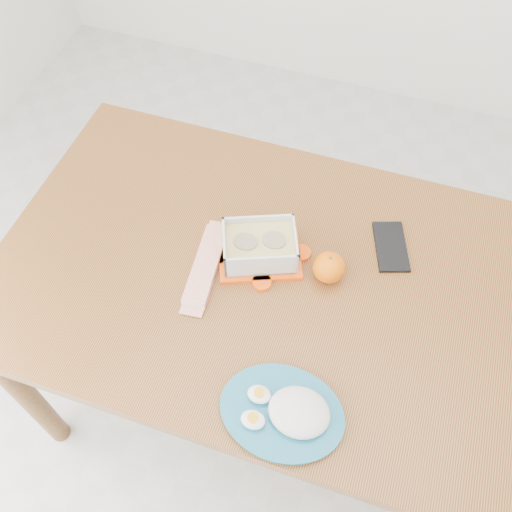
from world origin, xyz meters
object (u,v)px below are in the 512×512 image
(smartphone, at_px, (391,246))
(food_container, at_px, (260,247))
(dining_table, at_px, (256,291))
(orange_fruit, at_px, (329,267))
(rice_plate, at_px, (287,411))

(smartphone, bearing_deg, food_container, -175.47)
(dining_table, height_order, food_container, food_container)
(food_container, relative_size, orange_fruit, 3.12)
(orange_fruit, bearing_deg, smartphone, 46.38)
(dining_table, height_order, smartphone, smartphone)
(smartphone, bearing_deg, rice_plate, -122.89)
(food_container, height_order, orange_fruit, food_container)
(rice_plate, bearing_deg, smartphone, 76.37)
(dining_table, height_order, rice_plate, rice_plate)
(orange_fruit, xyz_separation_m, smartphone, (0.12, 0.13, -0.03))
(food_container, relative_size, smartphone, 1.60)
(dining_table, bearing_deg, smartphone, 30.07)
(dining_table, xyz_separation_m, food_container, (-0.00, 0.04, 0.14))
(food_container, height_order, smartphone, food_container)
(orange_fruit, height_order, rice_plate, orange_fruit)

